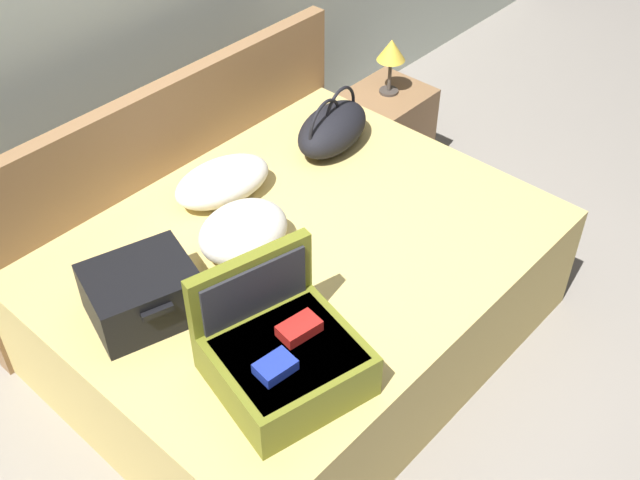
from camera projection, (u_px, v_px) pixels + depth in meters
The scene contains 10 objects.
ground_plane at pixel (366, 380), 3.49m from camera, with size 12.00×12.00×0.00m, color gray.
bed at pixel (300, 292), 3.50m from camera, with size 2.06×1.60×0.57m, color tan.
headboard at pixel (173, 177), 3.78m from camera, with size 2.10×0.08×1.01m, color olive.
hard_case_large at pixel (283, 355), 2.70m from camera, with size 0.58×0.58×0.43m.
hard_case_medium at pixel (142, 293), 2.94m from camera, with size 0.47×0.43×0.22m.
duffel_bag at pixel (332, 128), 3.79m from camera, with size 0.50×0.33×0.30m.
pillow_near_headboard at pixel (223, 181), 3.50m from camera, with size 0.46×0.27×0.18m, color white.
pillow_center_head at pixel (243, 232), 3.22m from camera, with size 0.40×0.31×0.22m, color white.
nightstand at pixel (386, 131), 4.53m from camera, with size 0.44×0.40×0.51m, color olive.
table_lamp at pixel (391, 53), 4.20m from camera, with size 0.16×0.16×0.32m.
Camera 1 is at (-1.77, -1.33, 2.77)m, focal length 43.91 mm.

